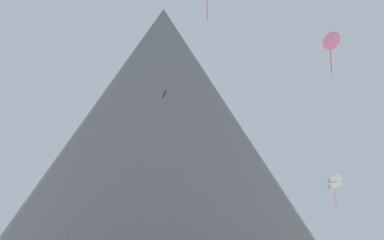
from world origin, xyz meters
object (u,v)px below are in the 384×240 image
at_px(rock_massif, 163,145).
at_px(kite_black_high, 164,94).
at_px(kite_white_low, 334,182).
at_px(kite_pink_mid, 331,41).

relative_size(rock_massif, kite_black_high, 63.34).
distance_m(rock_massif, kite_white_low, 50.22).
bearing_deg(kite_pink_mid, rock_massif, 150.86).
xyz_separation_m(rock_massif, kite_white_low, (17.45, -44.86, -14.34)).
bearing_deg(rock_massif, kite_white_low, -68.74).
height_order(rock_massif, kite_white_low, rock_massif).
relative_size(rock_massif, kite_white_low, 20.43).
relative_size(rock_massif, kite_pink_mid, 19.61).
distance_m(rock_massif, kite_black_high, 30.98).
bearing_deg(rock_massif, kite_pink_mid, -80.67).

